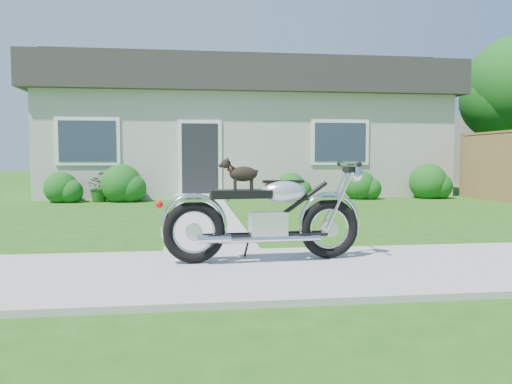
# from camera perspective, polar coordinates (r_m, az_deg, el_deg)

# --- Properties ---
(ground) EXTENTS (80.00, 80.00, 0.00)m
(ground) POSITION_cam_1_polar(r_m,az_deg,el_deg) (5.38, 11.90, -8.64)
(ground) COLOR #235114
(ground) RESTS_ON ground
(sidewalk) EXTENTS (24.00, 2.20, 0.04)m
(sidewalk) POSITION_cam_1_polar(r_m,az_deg,el_deg) (5.37, 11.90, -8.44)
(sidewalk) COLOR #9E9B93
(sidewalk) RESTS_ON ground
(walkway) EXTENTS (1.20, 8.00, 0.03)m
(walkway) POSITION_cam_1_polar(r_m,az_deg,el_deg) (10.02, -5.96, -2.64)
(walkway) COLOR #9E9B93
(walkway) RESTS_ON ground
(house) EXTENTS (12.60, 7.03, 4.50)m
(house) POSITION_cam_1_polar(r_m,az_deg,el_deg) (17.06, -1.56, 7.32)
(house) COLOR beige
(house) RESTS_ON ground
(shrub_row) EXTENTS (11.02, 1.07, 1.07)m
(shrub_row) POSITION_cam_1_polar(r_m,az_deg,el_deg) (13.61, 0.74, 0.81)
(shrub_row) COLOR #165316
(shrub_row) RESTS_ON ground
(potted_plant_left) EXTENTS (0.92, 0.94, 0.79)m
(potted_plant_left) POSITION_cam_1_polar(r_m,az_deg,el_deg) (13.74, -17.64, 0.58)
(potted_plant_left) COLOR #1B5316
(potted_plant_left) RESTS_ON ground
(potted_plant_right) EXTENTS (0.51, 0.51, 0.74)m
(potted_plant_right) POSITION_cam_1_polar(r_m,az_deg,el_deg) (13.83, 4.63, 0.68)
(potted_plant_right) COLOR #316D1E
(potted_plant_right) RESTS_ON ground
(motorcycle_with_dog) EXTENTS (2.22, 0.60, 1.11)m
(motorcycle_with_dog) POSITION_cam_1_polar(r_m,az_deg,el_deg) (5.43, 1.36, -2.69)
(motorcycle_with_dog) COLOR black
(motorcycle_with_dog) RESTS_ON sidewalk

